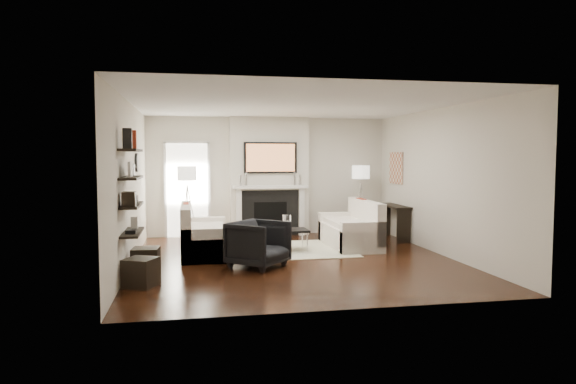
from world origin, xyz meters
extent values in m
plane|color=black|center=(0.00, 0.00, 0.00)|extent=(6.00, 6.00, 0.00)
plane|color=white|center=(0.00, 0.00, 2.70)|extent=(6.00, 6.00, 0.00)
plane|color=silver|center=(0.00, 3.00, 1.35)|extent=(5.50, 0.00, 5.50)
plane|color=silver|center=(0.00, -3.00, 1.35)|extent=(5.50, 0.00, 5.50)
plane|color=silver|center=(-2.75, 0.00, 1.35)|extent=(0.00, 6.00, 6.00)
plane|color=silver|center=(2.75, 0.00, 1.35)|extent=(0.00, 6.00, 6.00)
cube|color=silver|center=(0.00, 2.88, 1.35)|extent=(1.80, 0.25, 2.70)
cube|color=black|center=(0.00, 2.74, 0.52)|extent=(1.30, 0.02, 1.04)
cube|color=black|center=(0.00, 2.73, 0.45)|extent=(0.75, 0.02, 0.65)
cube|color=white|center=(-0.72, 2.71, 0.55)|extent=(0.12, 0.08, 1.10)
cube|color=white|center=(0.72, 2.71, 0.55)|extent=(0.12, 0.08, 1.10)
cube|color=white|center=(0.00, 2.69, 1.12)|extent=(1.70, 0.18, 0.07)
cube|color=black|center=(0.00, 2.71, 1.78)|extent=(1.20, 0.06, 0.70)
cube|color=#BF723F|center=(0.00, 2.68, 1.78)|extent=(1.10, 0.00, 0.62)
cylinder|color=silver|center=(-0.55, 2.70, 1.30)|extent=(0.04, 0.04, 0.30)
cylinder|color=silver|center=(-0.68, 2.70, 1.27)|extent=(0.04, 0.04, 0.24)
cylinder|color=silver|center=(0.55, 2.70, 1.30)|extent=(0.04, 0.04, 0.30)
cylinder|color=silver|center=(0.68, 2.70, 1.27)|extent=(0.04, 0.04, 0.24)
cube|color=white|center=(-1.85, 2.98, 1.05)|extent=(0.90, 0.02, 2.10)
cube|color=white|center=(-2.33, 2.96, 1.05)|extent=(0.06, 0.06, 2.16)
cube|color=white|center=(-1.37, 2.96, 1.05)|extent=(0.06, 0.06, 2.16)
cube|color=white|center=(-1.85, 2.96, 2.13)|extent=(1.02, 0.06, 0.06)
cube|color=beige|center=(-0.04, 0.95, 0.01)|extent=(2.60, 2.00, 0.01)
cube|color=white|center=(-1.53, 0.76, 0.21)|extent=(0.85, 1.80, 0.42)
cube|color=white|center=(-1.86, 0.76, 0.53)|extent=(0.18, 1.80, 0.80)
cube|color=white|center=(-1.53, -0.05, 0.30)|extent=(0.85, 0.18, 0.60)
cube|color=white|center=(-1.53, 1.57, 0.30)|extent=(0.85, 0.18, 0.60)
cube|color=white|center=(-1.48, 0.76, 0.47)|extent=(0.63, 1.44, 0.10)
cube|color=maroon|center=(-1.86, 1.06, 0.73)|extent=(0.10, 0.42, 0.42)
cube|color=black|center=(-1.86, 0.46, 0.72)|extent=(0.10, 0.40, 0.40)
cube|color=white|center=(1.36, 1.09, 0.21)|extent=(0.85, 1.80, 0.42)
cube|color=white|center=(1.69, 1.09, 0.53)|extent=(0.18, 1.80, 0.80)
cube|color=white|center=(1.36, 0.28, 0.30)|extent=(0.85, 0.18, 0.60)
cube|color=white|center=(1.36, 1.90, 0.30)|extent=(0.85, 0.18, 0.60)
cube|color=white|center=(1.31, 1.09, 0.47)|extent=(0.63, 1.44, 0.10)
cube|color=maroon|center=(1.69, 1.39, 0.73)|extent=(0.10, 0.42, 0.42)
cube|color=black|center=(1.69, 0.79, 0.72)|extent=(0.10, 0.40, 0.40)
cube|color=black|center=(-0.13, 0.82, 0.40)|extent=(1.10, 0.55, 0.04)
cylinder|color=silver|center=(-0.63, 0.60, 0.19)|extent=(0.02, 0.02, 0.38)
cylinder|color=silver|center=(0.37, 0.60, 0.19)|extent=(0.02, 0.02, 0.38)
cylinder|color=silver|center=(-0.63, 1.04, 0.19)|extent=(0.02, 0.02, 0.38)
cylinder|color=silver|center=(0.37, 1.04, 0.19)|extent=(0.02, 0.02, 0.38)
cylinder|color=white|center=(0.02, 0.82, 0.56)|extent=(0.16, 0.16, 0.28)
cylinder|color=white|center=(0.02, 0.82, 0.49)|extent=(0.11, 0.11, 0.17)
cylinder|color=#AB351C|center=(-0.38, 0.82, 0.45)|extent=(0.28, 0.28, 0.05)
imported|color=black|center=(-0.70, -0.47, 0.42)|extent=(1.11, 1.11, 0.83)
cylinder|color=silver|center=(-1.85, 2.38, 0.60)|extent=(0.02, 0.02, 1.20)
cylinder|color=white|center=(-1.85, 2.38, 1.45)|extent=(0.40, 0.40, 0.30)
cylinder|color=silver|center=(-1.74, 2.38, 0.60)|extent=(0.25, 0.02, 1.23)
cylinder|color=silver|center=(-1.91, 2.47, 0.60)|extent=(0.14, 0.22, 1.23)
cylinder|color=silver|center=(-1.91, 2.28, 0.60)|extent=(0.14, 0.22, 1.23)
cylinder|color=silver|center=(2.05, 2.47, 0.60)|extent=(0.02, 0.02, 1.20)
cylinder|color=white|center=(2.05, 2.47, 1.45)|extent=(0.40, 0.40, 0.30)
cylinder|color=silver|center=(2.16, 2.47, 0.60)|extent=(0.25, 0.02, 1.23)
cylinder|color=silver|center=(2.00, 2.57, 0.60)|extent=(0.14, 0.22, 1.23)
cylinder|color=silver|center=(1.99, 2.38, 0.60)|extent=(0.14, 0.22, 1.23)
cube|color=black|center=(2.57, 1.78, 0.73)|extent=(0.35, 1.20, 0.04)
cube|color=black|center=(2.57, 1.23, 0.35)|extent=(0.30, 0.04, 0.71)
cube|color=black|center=(2.57, 2.33, 0.35)|extent=(0.30, 0.04, 0.71)
cube|color=tan|center=(2.73, 2.05, 1.55)|extent=(0.03, 0.70, 0.70)
cube|color=black|center=(-2.62, -1.00, 0.70)|extent=(0.25, 1.00, 0.03)
cube|color=black|center=(-2.62, -1.00, 1.10)|extent=(0.25, 1.00, 0.04)
cube|color=black|center=(-2.62, -1.00, 1.50)|extent=(0.25, 1.00, 0.04)
cube|color=black|center=(-2.62, -1.00, 1.90)|extent=(0.25, 1.00, 0.04)
cube|color=black|center=(-2.62, -1.36, 2.06)|extent=(0.12, 0.10, 0.28)
cube|color=maroon|center=(-2.62, -0.77, 2.06)|extent=(0.12, 0.10, 0.28)
cube|color=white|center=(-2.62, -1.09, 1.63)|extent=(0.04, 0.30, 0.22)
cube|color=black|center=(-2.62, -0.75, 1.61)|extent=(0.04, 0.22, 0.18)
cube|color=black|center=(-2.62, -1.31, 1.22)|extent=(0.18, 0.25, 0.20)
cube|color=black|center=(-2.62, -0.88, 1.18)|extent=(0.15, 0.12, 0.12)
cube|color=black|center=(-2.62, -1.17, 0.74)|extent=(0.14, 0.20, 0.05)
cube|color=white|center=(-2.62, -0.70, 0.81)|extent=(0.10, 0.10, 0.18)
cylinder|color=black|center=(-2.73, 0.90, 1.70)|extent=(0.04, 0.34, 0.34)
cylinder|color=white|center=(-2.71, 0.90, 1.70)|extent=(0.01, 0.29, 0.29)
cube|color=black|center=(-2.47, -0.61, 0.20)|extent=(0.43, 0.43, 0.40)
cube|color=black|center=(-2.47, -1.43, 0.20)|extent=(0.53, 0.53, 0.40)
camera|label=1|loc=(-1.77, -8.72, 1.81)|focal=32.00mm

